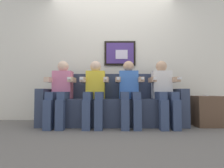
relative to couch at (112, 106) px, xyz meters
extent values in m
plane|color=#66605B|center=(0.00, -0.33, -0.31)|extent=(6.30, 6.30, 0.00)
cube|color=silver|center=(0.00, 0.44, 0.99)|extent=(4.85, 0.05, 2.60)
cube|color=black|center=(0.16, 0.40, 1.04)|extent=(0.63, 0.03, 0.50)
cube|color=#4C337F|center=(0.16, 0.38, 1.04)|extent=(0.55, 0.02, 0.42)
cube|color=silver|center=(0.19, 0.37, 1.01)|extent=(0.24, 0.02, 0.18)
cube|color=#333D56|center=(0.00, -0.04, -0.09)|extent=(2.17, 0.58, 0.45)
cube|color=#333D56|center=(0.00, 0.18, 0.36)|extent=(2.17, 0.14, 0.45)
cube|color=#333D56|center=(-1.15, -0.04, 0.00)|extent=(0.14, 0.58, 0.62)
cube|color=#333D56|center=(1.15, -0.04, 0.00)|extent=(0.14, 0.58, 0.62)
cube|color=pink|center=(-0.86, -0.05, 0.38)|extent=(0.32, 0.20, 0.48)
sphere|color=beige|center=(-0.86, -0.05, 0.70)|extent=(0.19, 0.19, 0.19)
cube|color=#38476B|center=(-0.95, -0.25, 0.20)|extent=(0.12, 0.40, 0.12)
cube|color=#38476B|center=(-0.77, -0.25, 0.20)|extent=(0.12, 0.40, 0.12)
cube|color=#38476B|center=(-0.95, -0.45, -0.09)|extent=(0.12, 0.12, 0.45)
cube|color=#38476B|center=(-0.77, -0.45, -0.09)|extent=(0.12, 0.12, 0.45)
cube|color=beige|center=(-1.05, -0.17, 0.46)|extent=(0.08, 0.28, 0.08)
cube|color=beige|center=(-0.67, -0.17, 0.46)|extent=(0.08, 0.28, 0.08)
cube|color=white|center=(-0.67, -0.33, 0.47)|extent=(0.04, 0.13, 0.04)
cube|color=yellow|center=(-0.29, -0.05, 0.38)|extent=(0.32, 0.20, 0.48)
sphere|color=beige|center=(-0.29, -0.05, 0.70)|extent=(0.19, 0.19, 0.19)
cube|color=#38476B|center=(-0.38, -0.25, 0.20)|extent=(0.12, 0.40, 0.12)
cube|color=#38476B|center=(-0.20, -0.25, 0.20)|extent=(0.12, 0.40, 0.12)
cube|color=#38476B|center=(-0.38, -0.45, -0.09)|extent=(0.12, 0.12, 0.45)
cube|color=#38476B|center=(-0.20, -0.45, -0.09)|extent=(0.12, 0.12, 0.45)
cube|color=beige|center=(-0.48, -0.17, 0.46)|extent=(0.08, 0.28, 0.08)
cube|color=beige|center=(-0.10, -0.17, 0.46)|extent=(0.08, 0.28, 0.08)
cube|color=white|center=(-0.10, -0.33, 0.47)|extent=(0.04, 0.13, 0.04)
cube|color=white|center=(-0.48, -0.33, 0.47)|extent=(0.04, 0.10, 0.04)
cube|color=#3F72CC|center=(0.29, -0.05, 0.38)|extent=(0.32, 0.20, 0.48)
sphere|color=tan|center=(0.29, -0.05, 0.70)|extent=(0.19, 0.19, 0.19)
cube|color=#38476B|center=(0.20, -0.25, 0.20)|extent=(0.12, 0.40, 0.12)
cube|color=#38476B|center=(0.38, -0.25, 0.20)|extent=(0.12, 0.40, 0.12)
cube|color=#38476B|center=(0.20, -0.45, -0.09)|extent=(0.12, 0.12, 0.45)
cube|color=#38476B|center=(0.38, -0.45, -0.09)|extent=(0.12, 0.12, 0.45)
cube|color=tan|center=(0.10, -0.17, 0.46)|extent=(0.08, 0.28, 0.08)
cube|color=tan|center=(0.48, -0.17, 0.46)|extent=(0.08, 0.28, 0.08)
cube|color=white|center=(0.48, -0.33, 0.47)|extent=(0.04, 0.13, 0.04)
cube|color=white|center=(0.10, -0.33, 0.47)|extent=(0.04, 0.10, 0.04)
cube|color=white|center=(0.86, -0.05, 0.38)|extent=(0.32, 0.20, 0.48)
sphere|color=tan|center=(0.86, -0.05, 0.70)|extent=(0.19, 0.19, 0.19)
cube|color=#38476B|center=(0.77, -0.25, 0.20)|extent=(0.12, 0.40, 0.12)
cube|color=#38476B|center=(0.95, -0.25, 0.20)|extent=(0.12, 0.40, 0.12)
cube|color=#38476B|center=(0.77, -0.45, -0.09)|extent=(0.12, 0.12, 0.45)
cube|color=#38476B|center=(0.95, -0.45, -0.09)|extent=(0.12, 0.12, 0.45)
cube|color=tan|center=(0.67, -0.17, 0.46)|extent=(0.08, 0.28, 0.08)
cube|color=tan|center=(1.05, -0.17, 0.46)|extent=(0.08, 0.28, 0.08)
cube|color=white|center=(1.05, -0.33, 0.47)|extent=(0.04, 0.13, 0.04)
cube|color=white|center=(0.67, -0.33, 0.47)|extent=(0.04, 0.10, 0.04)
cube|color=brown|center=(1.57, -0.11, -0.06)|extent=(0.40, 0.40, 0.50)
cube|color=white|center=(1.58, -0.11, 0.20)|extent=(0.04, 0.13, 0.02)
camera|label=1|loc=(0.02, -2.90, 0.27)|focal=26.21mm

